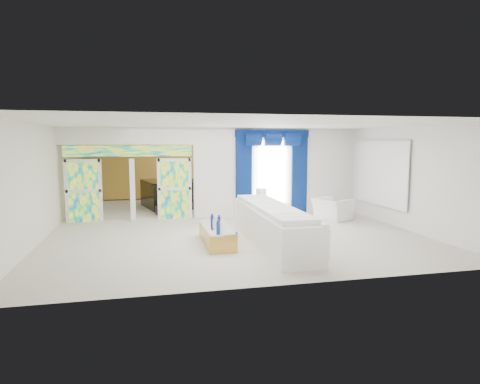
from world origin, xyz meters
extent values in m
plane|color=#B7AF9E|center=(0.00, 0.00, 0.00)|extent=(12.00, 12.00, 0.00)
cube|color=white|center=(2.15, 1.00, 1.50)|extent=(5.70, 0.18, 3.00)
cube|color=white|center=(-2.85, 1.00, 2.73)|extent=(4.30, 0.18, 0.55)
cube|color=#994C3F|center=(-4.28, 1.00, 1.00)|extent=(0.95, 0.04, 2.00)
cube|color=#994C3F|center=(-1.42, 1.00, 1.00)|extent=(0.95, 0.04, 2.00)
cube|color=#994C3F|center=(-2.85, 1.00, 2.25)|extent=(4.00, 0.05, 0.35)
cube|color=white|center=(1.90, 0.90, 1.45)|extent=(1.00, 0.02, 2.30)
cube|color=#031240|center=(0.90, 0.87, 1.40)|extent=(0.55, 0.10, 2.80)
cube|color=#031240|center=(2.90, 0.87, 1.40)|extent=(0.55, 0.10, 2.80)
cube|color=#031240|center=(1.90, 0.87, 2.82)|extent=(2.60, 0.12, 0.25)
cube|color=white|center=(4.94, -1.00, 1.55)|extent=(0.04, 2.70, 1.90)
cube|color=#C0872E|center=(0.00, 5.90, 1.50)|extent=(9.70, 0.12, 2.90)
cube|color=white|center=(0.71, -3.06, 0.43)|extent=(1.03, 4.56, 0.87)
cube|color=gold|center=(-0.64, -2.76, 0.22)|extent=(0.68, 1.96, 0.43)
cube|color=silver|center=(1.74, 0.60, 0.20)|extent=(1.19, 0.39, 0.40)
cylinder|color=white|center=(1.44, 0.60, 0.69)|extent=(0.36, 0.36, 0.58)
imported|color=white|center=(3.59, -0.37, 0.35)|extent=(1.31, 1.37, 0.70)
cube|color=black|center=(-1.56, 3.51, 0.53)|extent=(2.04, 2.40, 1.05)
cube|color=black|center=(-1.56, 1.91, 0.16)|extent=(1.01, 0.58, 0.32)
cube|color=tan|center=(-4.42, 2.10, 0.41)|extent=(0.62, 0.58, 0.83)
sphere|color=gold|center=(-2.30, 3.40, 2.65)|extent=(0.60, 0.60, 0.60)
cylinder|color=navy|center=(-0.72, -3.39, 0.56)|extent=(0.09, 0.09, 0.24)
cylinder|color=white|center=(-0.60, -3.10, 0.50)|extent=(0.10, 0.10, 0.13)
cylinder|color=navy|center=(-0.60, -2.79, 0.56)|extent=(0.08, 0.08, 0.25)
cylinder|color=silver|center=(-0.64, -2.45, 0.50)|extent=(0.11, 0.11, 0.13)
cylinder|color=navy|center=(-0.68, -2.24, 0.53)|extent=(0.08, 0.08, 0.19)
camera|label=1|loc=(-2.33, -12.77, 2.53)|focal=31.00mm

